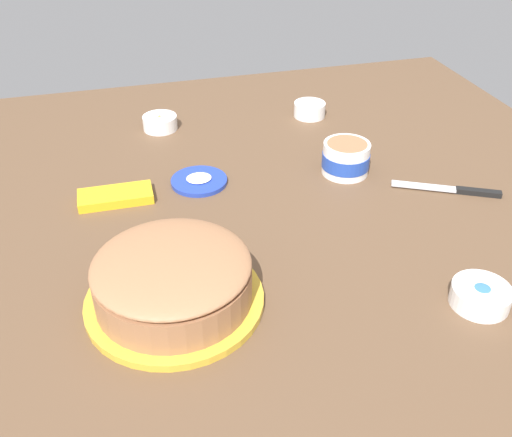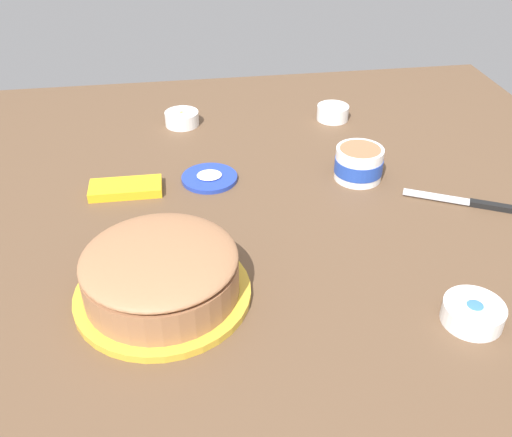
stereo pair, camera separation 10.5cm
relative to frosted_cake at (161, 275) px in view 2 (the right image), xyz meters
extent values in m
plane|color=brown|center=(0.29, 0.25, -0.05)|extent=(1.54, 1.54, 0.00)
cylinder|color=gold|center=(0.00, 0.00, -0.04)|extent=(0.30, 0.30, 0.01)
cylinder|color=brown|center=(0.00, 0.00, -0.01)|extent=(0.24, 0.24, 0.05)
cylinder|color=#9E6B47|center=(0.00, 0.00, 0.00)|extent=(0.26, 0.26, 0.06)
ellipsoid|color=#9E6B47|center=(0.00, 0.00, 0.04)|extent=(0.26, 0.26, 0.04)
cylinder|color=white|center=(0.45, 0.34, -0.01)|extent=(0.11, 0.11, 0.07)
cylinder|color=#2347B2|center=(0.45, 0.34, -0.01)|extent=(0.11, 0.11, 0.03)
cylinder|color=#9E6B47|center=(0.45, 0.34, 0.02)|extent=(0.09, 0.09, 0.01)
cylinder|color=#233DAD|center=(0.11, 0.38, -0.04)|extent=(0.13, 0.13, 0.01)
ellipsoid|color=white|center=(0.11, 0.38, -0.03)|extent=(0.06, 0.05, 0.01)
cube|color=silver|center=(0.59, 0.23, -0.04)|extent=(0.13, 0.08, 0.00)
cube|color=black|center=(0.70, 0.17, -0.04)|extent=(0.09, 0.06, 0.01)
cylinder|color=white|center=(0.48, 0.66, -0.03)|extent=(0.09, 0.09, 0.04)
cylinder|color=#B251C6|center=(0.48, 0.66, -0.03)|extent=(0.07, 0.07, 0.01)
ellipsoid|color=#B251C6|center=(0.48, 0.66, -0.02)|extent=(0.06, 0.06, 0.02)
cylinder|color=white|center=(0.50, -0.14, -0.03)|extent=(0.10, 0.10, 0.03)
cylinder|color=blue|center=(0.50, -0.14, -0.03)|extent=(0.08, 0.08, 0.01)
ellipsoid|color=blue|center=(0.50, -0.14, -0.02)|extent=(0.07, 0.07, 0.02)
cylinder|color=white|center=(0.06, 0.69, -0.03)|extent=(0.09, 0.09, 0.04)
cylinder|color=yellow|center=(0.06, 0.69, -0.03)|extent=(0.08, 0.08, 0.01)
ellipsoid|color=yellow|center=(0.06, 0.69, -0.02)|extent=(0.06, 0.06, 0.02)
cube|color=yellow|center=(-0.08, 0.36, -0.04)|extent=(0.16, 0.07, 0.02)
camera|label=1|loc=(-0.06, -0.74, 0.63)|focal=40.33mm
camera|label=2|loc=(0.05, -0.76, 0.63)|focal=40.33mm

